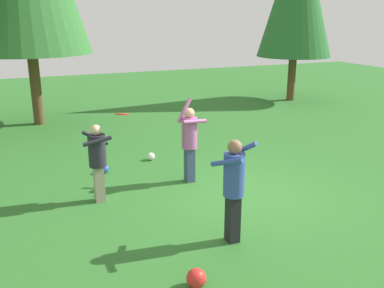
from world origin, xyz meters
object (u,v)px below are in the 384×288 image
(person_catcher, at_px, (97,157))
(ball_blue, at_px, (104,169))
(frisbee, at_px, (122,114))
(ball_white, at_px, (151,156))
(person_thrower, at_px, (189,138))
(person_bystander, at_px, (234,182))
(ball_red, at_px, (196,278))

(person_catcher, xyz_separation_m, ball_blue, (0.39, 1.52, -0.82))
(frisbee, relative_size, ball_white, 1.86)
(person_thrower, relative_size, frisbee, 5.03)
(person_thrower, distance_m, frisbee, 1.75)
(person_catcher, distance_m, person_bystander, 2.98)
(ball_red, bearing_deg, frisbee, 92.34)
(person_catcher, bearing_deg, person_thrower, 12.40)
(frisbee, bearing_deg, person_thrower, 11.43)
(ball_red, bearing_deg, ball_blue, 93.00)
(ball_blue, bearing_deg, person_thrower, -36.85)
(person_catcher, bearing_deg, person_bystander, -50.18)
(person_bystander, xyz_separation_m, frisbee, (-1.18, 2.40, 0.71))
(person_catcher, distance_m, ball_blue, 1.77)
(person_catcher, relative_size, ball_blue, 6.96)
(frisbee, xyz_separation_m, ball_white, (1.19, 2.04, -1.65))
(ball_white, bearing_deg, ball_blue, -160.01)
(person_catcher, relative_size, frisbee, 4.28)
(person_catcher, distance_m, frisbee, 0.97)
(person_bystander, height_order, ball_red, person_bystander)
(person_catcher, xyz_separation_m, ball_red, (0.65, -3.37, -0.79))
(ball_blue, bearing_deg, ball_red, -87.00)
(ball_white, bearing_deg, frisbee, -120.21)
(person_thrower, height_order, ball_red, person_thrower)
(person_thrower, distance_m, ball_blue, 2.27)
(person_thrower, height_order, ball_white, person_thrower)
(ball_white, bearing_deg, person_thrower, -78.20)
(person_bystander, distance_m, ball_white, 4.53)
(frisbee, height_order, ball_white, frisbee)
(ball_red, height_order, ball_white, ball_red)
(ball_blue, bearing_deg, person_bystander, -71.75)
(frisbee, bearing_deg, ball_red, -87.66)
(ball_red, xyz_separation_m, ball_blue, (-0.26, 4.89, -0.03))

